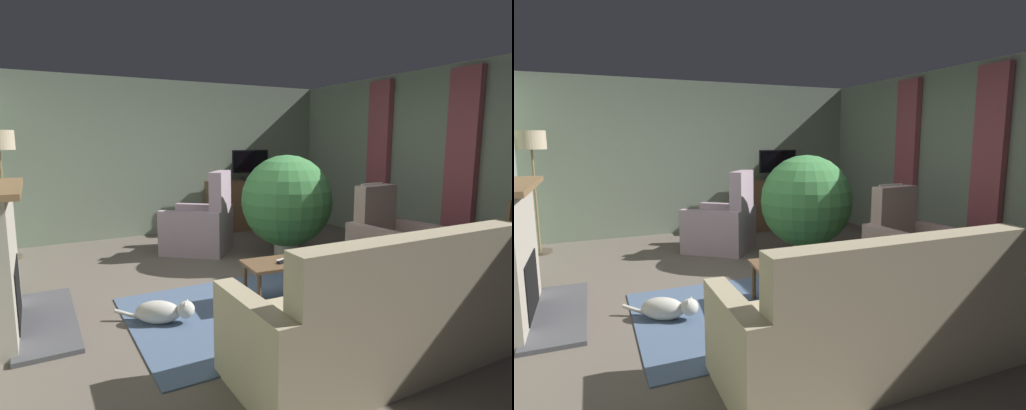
# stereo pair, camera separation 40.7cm
# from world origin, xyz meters

# --- Properties ---
(ground_plane) EXTENTS (6.30, 6.95, 0.04)m
(ground_plane) POSITION_xyz_m (0.00, 0.00, -0.02)
(ground_plane) COLOR #665B51
(wall_back) EXTENTS (6.30, 0.10, 2.63)m
(wall_back) POSITION_xyz_m (0.00, 3.23, 1.32)
(wall_back) COLOR gray
(wall_back) RESTS_ON ground_plane
(wall_right_with_window) EXTENTS (0.10, 6.95, 2.63)m
(wall_right_with_window) POSITION_xyz_m (2.90, 0.00, 1.32)
(wall_right_with_window) COLOR gray
(wall_right_with_window) RESTS_ON ground_plane
(curtain_panel_near) EXTENTS (0.10, 0.44, 2.21)m
(curtain_panel_near) POSITION_xyz_m (2.79, -0.37, 1.45)
(curtain_panel_near) COLOR #A34C56
(curtain_panel_far) EXTENTS (0.10, 0.44, 2.21)m
(curtain_panel_far) POSITION_xyz_m (2.79, 1.13, 1.45)
(curtain_panel_far) COLOR #A34C56
(rug_central) EXTENTS (2.33, 1.83, 0.01)m
(rug_central) POSITION_xyz_m (-0.39, -0.56, 0.01)
(rug_central) COLOR slate
(rug_central) RESTS_ON ground_plane
(tv_cabinet) EXTENTS (1.58, 0.49, 0.90)m
(tv_cabinet) POSITION_xyz_m (1.32, 2.88, 0.43)
(tv_cabinet) COLOR #4A3523
(tv_cabinet) RESTS_ON ground_plane
(television) EXTENTS (0.71, 0.20, 0.55)m
(television) POSITION_xyz_m (1.32, 2.82, 1.19)
(television) COLOR black
(television) RESTS_ON tv_cabinet
(coffee_table) EXTENTS (1.16, 0.56, 0.42)m
(coffee_table) POSITION_xyz_m (0.14, -0.50, 0.37)
(coffee_table) COLOR brown
(coffee_table) RESTS_ON ground_plane
(tv_remote) EXTENTS (0.18, 0.10, 0.02)m
(tv_remote) POSITION_xyz_m (-0.04, -0.52, 0.43)
(tv_remote) COLOR black
(tv_remote) RESTS_ON coffee_table
(folded_newspaper) EXTENTS (0.35, 0.29, 0.01)m
(folded_newspaper) POSITION_xyz_m (0.09, -0.50, 0.42)
(folded_newspaper) COLOR silver
(folded_newspaper) RESTS_ON coffee_table
(sofa_floral) EXTENTS (2.24, 0.88, 1.03)m
(sofa_floral) POSITION_xyz_m (-0.03, -1.87, 0.34)
(sofa_floral) COLOR tan
(sofa_floral) RESTS_ON ground_plane
(armchair_near_window) EXTENTS (1.21, 1.20, 1.19)m
(armchair_near_window) POSITION_xyz_m (-0.06, 1.74, 0.36)
(armchair_near_window) COLOR #AD93A3
(armchair_near_window) RESTS_ON ground_plane
(armchair_by_fireplace) EXTENTS (0.87, 0.97, 1.11)m
(armchair_by_fireplace) POSITION_xyz_m (1.51, -0.49, 0.34)
(armchair_by_fireplace) COLOR #A3897F
(armchair_by_fireplace) RESTS_ON ground_plane
(potted_plant_on_hearth_side) EXTENTS (1.25, 1.25, 1.43)m
(potted_plant_on_hearth_side) POSITION_xyz_m (0.85, 0.83, 0.80)
(potted_plant_on_hearth_side) COLOR beige
(potted_plant_on_hearth_side) RESTS_ON ground_plane
(cat) EXTENTS (0.64, 0.48, 0.23)m
(cat) POSITION_xyz_m (-1.26, -0.43, 0.11)
(cat) COLOR beige
(cat) RESTS_ON ground_plane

